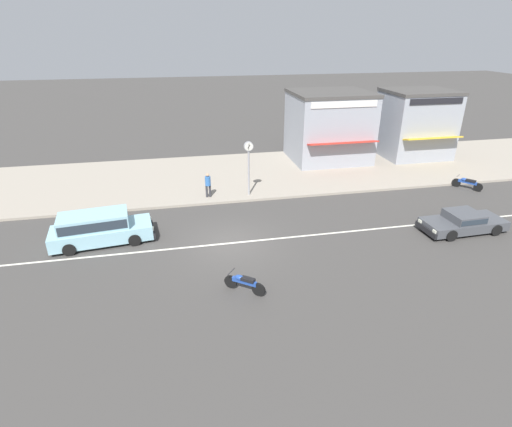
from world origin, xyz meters
TOP-DOWN VIEW (x-y plane):
  - ground_plane at (0.00, 0.00)m, footprint 160.00×160.00m
  - lane_centre_stripe at (0.00, 0.00)m, footprint 50.40×0.14m
  - kerb_strip at (0.00, 9.99)m, footprint 68.00×10.00m
  - sedan_dark_grey_0 at (12.05, -1.11)m, footprint 4.41×1.96m
  - minivan_pale_blue_2 at (-6.33, 1.39)m, footprint 5.05×2.36m
  - motorcycle_0 at (-0.06, -4.09)m, footprint 1.51×1.18m
  - motorcycle_1 at (16.42, 4.25)m, footprint 1.24×1.59m
  - street_clock at (2.00, 5.80)m, footprint 0.57×0.22m
  - pedestrian_near_clock at (-0.54, 5.93)m, footprint 0.34×0.34m
  - shopfront_corner_warung at (9.60, 12.18)m, footprint 5.93×6.03m
  - shopfront_mid_block at (16.80, 11.68)m, footprint 5.18×5.11m

SIDE VIEW (x-z plane):
  - ground_plane at x=0.00m, z-range 0.00..0.00m
  - lane_centre_stripe at x=0.00m, z-range 0.00..0.01m
  - kerb_strip at x=0.00m, z-range 0.00..0.15m
  - motorcycle_0 at x=-0.06m, z-range 0.02..0.82m
  - motorcycle_1 at x=16.42m, z-range 0.03..0.82m
  - sedan_dark_grey_0 at x=12.05m, z-range 0.00..1.07m
  - minivan_pale_blue_2 at x=-6.33m, z-range 0.06..1.63m
  - pedestrian_near_clock at x=-0.54m, z-range 0.27..1.82m
  - street_clock at x=2.00m, z-range 0.91..4.32m
  - shopfront_mid_block at x=16.80m, z-range 0.16..5.41m
  - shopfront_corner_warung at x=9.60m, z-range 0.16..5.42m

